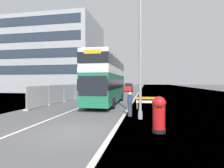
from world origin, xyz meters
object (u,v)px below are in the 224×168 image
red_pillar_postbox (159,113)px  pedestrian_at_kerb (130,104)px  roadworks_barrier (147,101)px  car_receding_mid (129,88)px  lamppost_foreground (140,54)px  car_oncoming_near (112,89)px  double_decker_bus (107,79)px

red_pillar_postbox → pedestrian_at_kerb: bearing=114.7°
pedestrian_at_kerb → roadworks_barrier: bearing=71.5°
red_pillar_postbox → car_receding_mid: size_ratio=0.37×
lamppost_foreground → pedestrian_at_kerb: lamppost_foreground is taller
red_pillar_postbox → roadworks_barrier: size_ratio=0.94×
car_oncoming_near → pedestrian_at_kerb: car_oncoming_near is taller
roadworks_barrier → car_oncoming_near: (-6.79, 18.97, 0.29)m
red_pillar_postbox → roadworks_barrier: bearing=94.4°
double_decker_bus → red_pillar_postbox: 11.37m
roadworks_barrier → car_receding_mid: car_receding_mid is taller
double_decker_bus → car_receding_mid: 24.15m
lamppost_foreground → pedestrian_at_kerb: size_ratio=5.23×
roadworks_barrier → pedestrian_at_kerb: pedestrian_at_kerb is taller
roadworks_barrier → car_oncoming_near: bearing=109.7°
roadworks_barrier → car_oncoming_near: size_ratio=0.48×
lamppost_foreground → red_pillar_postbox: size_ratio=5.15×
roadworks_barrier → car_oncoming_near: car_oncoming_near is taller
car_oncoming_near → car_receding_mid: (2.64, 8.19, -0.01)m
double_decker_bus → pedestrian_at_kerb: size_ratio=6.80×
lamppost_foreground → roadworks_barrier: (0.42, 4.24, -3.50)m
double_decker_bus → red_pillar_postbox: size_ratio=6.70×
double_decker_bus → roadworks_barrier: 5.59m
red_pillar_postbox → roadworks_barrier: (-0.54, 7.11, -0.27)m
lamppost_foreground → car_oncoming_near: bearing=105.4°
red_pillar_postbox → roadworks_barrier: 7.14m
lamppost_foreground → car_receding_mid: (-3.73, 31.39, -3.22)m
red_pillar_postbox → roadworks_barrier: red_pillar_postbox is taller
car_oncoming_near → pedestrian_at_kerb: 23.11m
pedestrian_at_kerb → red_pillar_postbox: bearing=-65.3°
red_pillar_postbox → car_oncoming_near: car_oncoming_near is taller
car_receding_mid → double_decker_bus: bearing=-90.2°
double_decker_bus → car_oncoming_near: 16.20m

